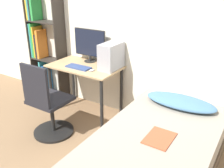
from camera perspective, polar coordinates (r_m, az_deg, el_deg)
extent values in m
plane|color=#846647|center=(2.96, -12.25, -16.28)|extent=(14.00, 14.00, 0.00)
cube|color=silver|center=(3.43, 2.11, 12.90)|extent=(8.00, 0.05, 2.50)
cube|color=tan|center=(3.52, -6.23, 4.02)|extent=(1.01, 0.60, 0.02)
cylinder|color=black|center=(3.77, -13.76, -1.12)|extent=(0.04, 0.04, 0.70)
cylinder|color=black|center=(3.23, -2.38, -4.68)|extent=(0.04, 0.04, 0.70)
cylinder|color=black|center=(4.10, -8.83, 1.27)|extent=(0.04, 0.04, 0.70)
cylinder|color=black|center=(3.61, 2.14, -1.58)|extent=(0.04, 0.04, 0.70)
cube|color=#2D2823|center=(4.41, -17.50, 9.85)|extent=(0.02, 0.25, 1.85)
cube|color=#2D2823|center=(3.97, -11.62, 9.07)|extent=(0.02, 0.25, 1.85)
cube|color=#2D2823|center=(4.48, -13.55, -1.96)|extent=(0.59, 0.25, 0.02)
cube|color=#2D2823|center=(4.27, -14.30, 5.51)|extent=(0.59, 0.25, 0.02)
cube|color=#2D2823|center=(4.13, -15.14, 13.61)|extent=(0.59, 0.25, 0.02)
cube|color=red|center=(4.58, -16.13, 1.25)|extent=(0.04, 0.21, 0.41)
cube|color=beige|center=(4.54, -15.71, 1.23)|extent=(0.04, 0.21, 0.43)
cube|color=teal|center=(4.52, -15.35, 0.99)|extent=(0.03, 0.21, 0.40)
cube|color=teal|center=(4.46, -15.09, 1.77)|extent=(0.03, 0.21, 0.55)
cube|color=#2870B7|center=(4.45, -14.64, 1.19)|extent=(0.04, 0.21, 0.48)
cube|color=teal|center=(4.39, -17.18, 9.56)|extent=(0.03, 0.21, 0.55)
cube|color=green|center=(4.36, -16.88, 9.58)|extent=(0.03, 0.21, 0.56)
cube|color=gold|center=(4.34, -16.53, 9.21)|extent=(0.02, 0.21, 0.51)
cube|color=black|center=(4.33, -16.10, 8.36)|extent=(0.03, 0.21, 0.39)
cube|color=orange|center=(4.29, -15.77, 8.80)|extent=(0.04, 0.21, 0.46)
cube|color=gold|center=(4.31, -18.06, 16.73)|extent=(0.03, 0.21, 0.44)
cube|color=teal|center=(4.28, -17.72, 16.50)|extent=(0.03, 0.21, 0.40)
cube|color=black|center=(4.25, -17.39, 16.47)|extent=(0.02, 0.21, 0.40)
cube|color=green|center=(4.22, -17.11, 17.10)|extent=(0.04, 0.21, 0.49)
cylinder|color=black|center=(3.39, -13.12, -10.44)|extent=(0.51, 0.51, 0.03)
cylinder|color=black|center=(3.28, -13.47, -7.14)|extent=(0.05, 0.05, 0.42)
cube|color=black|center=(3.17, -13.85, -3.54)|extent=(0.45, 0.45, 0.04)
cube|color=black|center=(2.94, -17.16, -0.45)|extent=(0.40, 0.04, 0.48)
cube|color=#4C3D2D|center=(2.71, 9.70, -17.51)|extent=(1.09, 1.89, 0.21)
cube|color=gray|center=(2.57, 10.05, -13.57)|extent=(1.06, 1.85, 0.25)
ellipsoid|color=teal|center=(3.03, 15.39, -3.95)|extent=(0.83, 0.36, 0.11)
cube|color=#B24C2D|center=(2.44, 10.80, -12.03)|extent=(0.24, 0.32, 0.01)
cylinder|color=black|center=(3.70, -5.00, 5.26)|extent=(0.18, 0.18, 0.01)
cylinder|color=black|center=(3.68, -5.02, 5.93)|extent=(0.04, 0.04, 0.08)
cube|color=black|center=(3.63, -5.10, 9.36)|extent=(0.53, 0.01, 0.39)
cube|color=black|center=(3.62, -5.18, 9.33)|extent=(0.50, 0.01, 0.37)
cube|color=#33477A|center=(3.44, -7.69, 3.84)|extent=(0.35, 0.15, 0.02)
cube|color=#99999E|center=(3.33, -0.17, 6.38)|extent=(0.21, 0.37, 0.35)
ellipsoid|color=silver|center=(3.30, -4.64, 3.16)|extent=(0.06, 0.09, 0.02)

